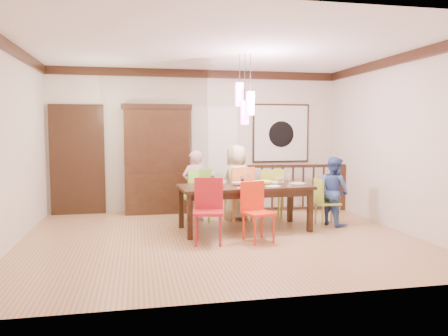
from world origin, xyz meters
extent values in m
plane|color=#936C47|center=(0.00, 0.00, 0.00)|extent=(6.00, 6.00, 0.00)
plane|color=white|center=(0.00, 0.00, 2.90)|extent=(6.00, 6.00, 0.00)
plane|color=beige|center=(0.00, 2.50, 1.45)|extent=(6.00, 0.00, 6.00)
plane|color=beige|center=(-3.00, 0.00, 1.45)|extent=(0.00, 5.00, 5.00)
plane|color=beige|center=(3.00, 0.00, 1.45)|extent=(0.00, 5.00, 5.00)
cube|color=black|center=(-2.40, 2.45, 1.05)|extent=(1.04, 0.07, 2.24)
cube|color=silver|center=(0.35, 2.46, 1.05)|extent=(0.97, 0.05, 2.22)
cube|color=black|center=(1.80, 2.47, 1.60)|extent=(1.25, 0.04, 1.25)
cube|color=silver|center=(1.80, 2.44, 1.60)|extent=(1.18, 0.02, 1.18)
cylinder|color=black|center=(1.80, 2.43, 1.58)|extent=(0.56, 0.01, 0.56)
cube|color=#F94AA3|center=(0.42, 0.51, 2.25)|extent=(0.11, 0.11, 0.38)
cylinder|color=black|center=(0.42, 0.51, 2.67)|extent=(0.01, 0.01, 0.46)
cube|color=#F94AA3|center=(0.58, 0.41, 2.10)|extent=(0.11, 0.11, 0.38)
cylinder|color=black|center=(0.58, 0.41, 2.59)|extent=(0.01, 0.01, 0.61)
cube|color=#F94AA3|center=(0.50, 0.46, 1.95)|extent=(0.11, 0.11, 0.38)
cylinder|color=black|center=(0.50, 0.46, 2.52)|extent=(0.01, 0.01, 0.76)
cube|color=black|center=(0.50, 0.46, 0.72)|extent=(2.21, 1.11, 0.05)
cube|color=black|center=(-0.50, 0.88, 0.35)|extent=(0.08, 0.08, 0.70)
cube|color=black|center=(1.50, 0.88, 0.35)|extent=(0.08, 0.08, 0.70)
cube|color=black|center=(-0.50, 0.05, 0.35)|extent=(0.08, 0.08, 0.70)
cube|color=black|center=(1.50, 0.05, 0.35)|extent=(0.08, 0.08, 0.70)
cube|color=black|center=(0.50, 0.90, 0.65)|extent=(1.96, 0.16, 0.10)
cube|color=black|center=(0.50, 0.03, 0.65)|extent=(1.96, 0.16, 0.10)
cube|color=#7DCE3A|center=(-0.22, 1.24, 0.47)|extent=(0.54, 0.54, 0.04)
cube|color=#7DCE3A|center=(-0.22, 1.24, 0.74)|extent=(0.44, 0.15, 0.48)
cylinder|color=#7DCE3A|center=(-0.40, 1.06, 0.23)|extent=(0.04, 0.04, 0.46)
cylinder|color=#7DCE3A|center=(-0.04, 1.06, 0.23)|extent=(0.04, 0.04, 0.46)
cylinder|color=#7DCE3A|center=(-0.40, 1.41, 0.23)|extent=(0.04, 0.04, 0.46)
cylinder|color=#7DCE3A|center=(-0.04, 1.41, 0.23)|extent=(0.04, 0.04, 0.46)
cube|color=orange|center=(0.58, 1.24, 0.48)|extent=(0.54, 0.54, 0.04)
cube|color=orange|center=(0.58, 1.24, 0.75)|extent=(0.45, 0.14, 0.49)
cylinder|color=orange|center=(0.39, 1.06, 0.24)|extent=(0.04, 0.04, 0.47)
cylinder|color=orange|center=(0.76, 1.06, 0.24)|extent=(0.04, 0.04, 0.47)
cylinder|color=orange|center=(0.39, 1.42, 0.24)|extent=(0.04, 0.04, 0.47)
cylinder|color=orange|center=(0.76, 1.42, 0.24)|extent=(0.04, 0.04, 0.47)
cube|color=#A2B62E|center=(1.20, 1.24, 0.46)|extent=(0.50, 0.50, 0.04)
cube|color=#A2B62E|center=(1.20, 1.24, 0.72)|extent=(0.43, 0.12, 0.47)
cylinder|color=#A2B62E|center=(1.03, 1.07, 0.22)|extent=(0.04, 0.04, 0.45)
cylinder|color=#A2B62E|center=(1.38, 1.07, 0.22)|extent=(0.04, 0.04, 0.45)
cylinder|color=#A2B62E|center=(1.03, 1.41, 0.22)|extent=(0.04, 0.04, 0.45)
cylinder|color=#A2B62E|center=(1.38, 1.41, 0.22)|extent=(0.04, 0.04, 0.45)
cube|color=#A81921|center=(-0.23, -0.30, 0.46)|extent=(0.51, 0.51, 0.04)
cube|color=#A81921|center=(-0.23, -0.30, 0.72)|extent=(0.43, 0.12, 0.47)
cylinder|color=#A81921|center=(-0.41, -0.47, 0.23)|extent=(0.04, 0.04, 0.45)
cylinder|color=#A81921|center=(-0.06, -0.47, 0.23)|extent=(0.04, 0.04, 0.45)
cylinder|color=#A81921|center=(-0.41, -0.12, 0.23)|extent=(0.04, 0.04, 0.45)
cylinder|color=#A81921|center=(-0.06, -0.12, 0.23)|extent=(0.04, 0.04, 0.45)
cube|color=red|center=(0.52, -0.34, 0.43)|extent=(0.50, 0.50, 0.04)
cube|color=red|center=(0.52, -0.34, 0.67)|extent=(0.40, 0.15, 0.44)
cylinder|color=red|center=(0.35, -0.50, 0.21)|extent=(0.03, 0.03, 0.42)
cylinder|color=red|center=(0.68, -0.50, 0.21)|extent=(0.03, 0.03, 0.42)
cylinder|color=red|center=(0.35, -0.18, 0.21)|extent=(0.03, 0.03, 0.42)
cylinder|color=red|center=(0.68, -0.18, 0.21)|extent=(0.03, 0.03, 0.42)
cube|color=#92AD2B|center=(2.00, 0.49, 0.40)|extent=(0.37, 0.37, 0.04)
cube|color=#92AD2B|center=(2.00, 0.49, 0.62)|extent=(0.04, 0.37, 0.41)
cylinder|color=#92AD2B|center=(1.85, 0.34, 0.19)|extent=(0.03, 0.03, 0.39)
cylinder|color=#92AD2B|center=(2.15, 0.34, 0.19)|extent=(0.03, 0.03, 0.39)
cylinder|color=#92AD2B|center=(1.85, 0.64, 0.19)|extent=(0.03, 0.03, 0.39)
cylinder|color=#92AD2B|center=(2.15, 0.64, 0.19)|extent=(0.03, 0.03, 0.39)
cube|color=black|center=(-0.85, 2.28, 0.41)|extent=(1.28, 0.44, 0.82)
cube|color=black|center=(-0.85, 2.30, 1.47)|extent=(1.28, 0.40, 1.28)
cube|color=black|center=(-0.85, 2.49, 1.47)|extent=(1.10, 0.02, 1.10)
cube|color=black|center=(-0.85, 2.30, 2.13)|extent=(1.37, 0.44, 0.10)
cube|color=black|center=(0.83, 1.95, 0.46)|extent=(0.13, 0.13, 0.92)
cube|color=black|center=(2.97, 1.95, 0.46)|extent=(0.13, 0.13, 0.92)
cube|color=black|center=(1.90, 1.95, 0.93)|extent=(2.25, 0.29, 0.06)
cube|color=black|center=(1.90, 1.95, 0.05)|extent=(2.13, 0.26, 0.05)
imported|color=beige|center=(-0.22, 1.36, 0.65)|extent=(0.55, 0.44, 1.30)
imported|color=beige|center=(0.56, 1.33, 0.70)|extent=(0.78, 0.62, 1.40)
imported|color=#3A57A4|center=(2.13, 0.52, 0.60)|extent=(0.62, 0.70, 1.20)
imported|color=gold|center=(0.81, 0.42, 0.79)|extent=(0.36, 0.36, 0.07)
imported|color=white|center=(0.37, 0.47, 0.78)|extent=(0.19, 0.19, 0.05)
imported|color=silver|center=(0.09, 0.37, 0.80)|extent=(0.15, 0.15, 0.10)
imported|color=silver|center=(1.15, 0.59, 0.80)|extent=(0.14, 0.14, 0.10)
cylinder|color=white|center=(-0.15, 0.81, 0.76)|extent=(0.26, 0.26, 0.01)
cylinder|color=white|center=(0.54, 0.81, 0.76)|extent=(0.26, 0.26, 0.01)
cylinder|color=white|center=(1.15, 0.72, 0.76)|extent=(0.26, 0.26, 0.01)
cylinder|color=white|center=(-0.16, 0.18, 0.76)|extent=(0.26, 0.26, 0.01)
cylinder|color=white|center=(0.91, 0.21, 0.76)|extent=(0.26, 0.26, 0.01)
cylinder|color=white|center=(1.45, 0.49, 0.76)|extent=(0.26, 0.26, 0.01)
cube|color=#D83359|center=(0.38, 0.11, 0.76)|extent=(0.18, 0.14, 0.01)
camera|label=1|loc=(-1.25, -6.53, 1.67)|focal=35.00mm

